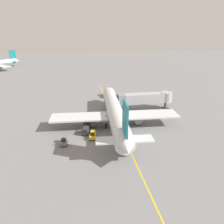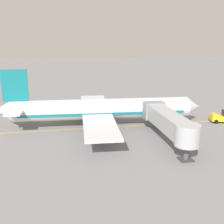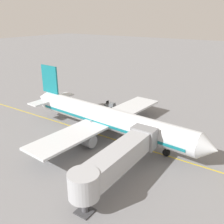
{
  "view_description": "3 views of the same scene",
  "coord_description": "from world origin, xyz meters",
  "px_view_note": "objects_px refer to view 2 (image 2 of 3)",
  "views": [
    {
      "loc": [
        -9.04,
        -45.3,
        21.2
      ],
      "look_at": [
        -1.0,
        2.3,
        2.35
      ],
      "focal_mm": 33.15,
      "sensor_mm": 36.0,
      "label": 1
    },
    {
      "loc": [
        47.59,
        -7.32,
        15.55
      ],
      "look_at": [
        -0.61,
        1.89,
        2.66
      ],
      "focal_mm": 44.47,
      "sensor_mm": 36.0,
      "label": 2
    },
    {
      "loc": [
        32.28,
        23.35,
        19.78
      ],
      "look_at": [
        -1.56,
        0.24,
        4.2
      ],
      "focal_mm": 40.74,
      "sensor_mm": 36.0,
      "label": 3
    }
  ],
  "objects_px": {
    "jet_bridge": "(169,122)",
    "baggage_tug_trailing": "(67,116)",
    "baggage_tug_lead": "(59,109)",
    "baggage_cart_front": "(91,112)",
    "ground_crew_wing_walker": "(108,111)",
    "baggage_cart_second_in_train": "(77,112)",
    "pushback_tractor": "(223,117)",
    "parked_airliner": "(101,110)"
  },
  "relations": [
    {
      "from": "baggage_cart_front",
      "to": "parked_airliner",
      "type": "bearing_deg",
      "value": 8.1
    },
    {
      "from": "parked_airliner",
      "to": "baggage_tug_lead",
      "type": "bearing_deg",
      "value": -147.49
    },
    {
      "from": "baggage_tug_lead",
      "to": "ground_crew_wing_walker",
      "type": "height_order",
      "value": "ground_crew_wing_walker"
    },
    {
      "from": "jet_bridge",
      "to": "baggage_cart_second_in_train",
      "type": "xyz_separation_m",
      "value": [
        -17.64,
        -12.78,
        -2.51
      ]
    },
    {
      "from": "pushback_tractor",
      "to": "baggage_tug_trailing",
      "type": "height_order",
      "value": "pushback_tractor"
    },
    {
      "from": "jet_bridge",
      "to": "parked_airliner",
      "type": "bearing_deg",
      "value": -139.3
    },
    {
      "from": "jet_bridge",
      "to": "baggage_tug_trailing",
      "type": "relative_size",
      "value": 5.93
    },
    {
      "from": "baggage_cart_second_in_train",
      "to": "parked_airliner",
      "type": "bearing_deg",
      "value": 27.96
    },
    {
      "from": "baggage_tug_trailing",
      "to": "baggage_cart_second_in_train",
      "type": "bearing_deg",
      "value": 123.84
    },
    {
      "from": "baggage_cart_second_in_train",
      "to": "jet_bridge",
      "type": "bearing_deg",
      "value": 35.92
    },
    {
      "from": "jet_bridge",
      "to": "pushback_tractor",
      "type": "relative_size",
      "value": 3.34
    },
    {
      "from": "jet_bridge",
      "to": "ground_crew_wing_walker",
      "type": "height_order",
      "value": "jet_bridge"
    },
    {
      "from": "baggage_cart_front",
      "to": "pushback_tractor",
      "type": "bearing_deg",
      "value": 70.55
    },
    {
      "from": "parked_airliner",
      "to": "baggage_cart_front",
      "type": "xyz_separation_m",
      "value": [
        -6.83,
        -0.97,
        -2.24
      ]
    },
    {
      "from": "pushback_tractor",
      "to": "jet_bridge",
      "type": "bearing_deg",
      "value": -59.84
    },
    {
      "from": "baggage_tug_trailing",
      "to": "baggage_cart_front",
      "type": "relative_size",
      "value": 0.9
    },
    {
      "from": "baggage_tug_trailing",
      "to": "baggage_cart_front",
      "type": "bearing_deg",
      "value": 101.14
    },
    {
      "from": "baggage_cart_front",
      "to": "baggage_tug_trailing",
      "type": "bearing_deg",
      "value": -78.86
    },
    {
      "from": "baggage_tug_lead",
      "to": "baggage_tug_trailing",
      "type": "bearing_deg",
      "value": 14.41
    },
    {
      "from": "baggage_tug_lead",
      "to": "baggage_cart_second_in_train",
      "type": "height_order",
      "value": "baggage_tug_lead"
    },
    {
      "from": "pushback_tractor",
      "to": "baggage_tug_trailing",
      "type": "relative_size",
      "value": 1.78
    },
    {
      "from": "baggage_tug_lead",
      "to": "baggage_cart_second_in_train",
      "type": "relative_size",
      "value": 0.85
    },
    {
      "from": "baggage_tug_lead",
      "to": "baggage_cart_second_in_train",
      "type": "bearing_deg",
      "value": 38.95
    },
    {
      "from": "baggage_cart_front",
      "to": "baggage_cart_second_in_train",
      "type": "bearing_deg",
      "value": -98.65
    },
    {
      "from": "parked_airliner",
      "to": "baggage_tug_lead",
      "type": "xyz_separation_m",
      "value": [
        -11.8,
        -7.52,
        -2.47
      ]
    },
    {
      "from": "ground_crew_wing_walker",
      "to": "baggage_tug_trailing",
      "type": "bearing_deg",
      "value": -81.71
    },
    {
      "from": "jet_bridge",
      "to": "ground_crew_wing_walker",
      "type": "relative_size",
      "value": 9.43
    },
    {
      "from": "baggage_cart_front",
      "to": "ground_crew_wing_walker",
      "type": "bearing_deg",
      "value": 94.18
    },
    {
      "from": "pushback_tractor",
      "to": "baggage_tug_lead",
      "type": "xyz_separation_m",
      "value": [
        -13.64,
        -31.11,
        -0.39
      ]
    },
    {
      "from": "parked_airliner",
      "to": "baggage_cart_front",
      "type": "relative_size",
      "value": 12.55
    },
    {
      "from": "baggage_cart_second_in_train",
      "to": "ground_crew_wing_walker",
      "type": "distance_m",
      "value": 6.42
    },
    {
      "from": "baggage_tug_trailing",
      "to": "pushback_tractor",
      "type": "bearing_deg",
      "value": 75.44
    },
    {
      "from": "baggage_cart_front",
      "to": "ground_crew_wing_walker",
      "type": "xyz_separation_m",
      "value": [
        -0.26,
        3.53,
        0.0
      ]
    },
    {
      "from": "baggage_cart_front",
      "to": "jet_bridge",
      "type": "bearing_deg",
      "value": 29.9
    },
    {
      "from": "baggage_tug_lead",
      "to": "baggage_tug_trailing",
      "type": "distance_m",
      "value": 6.15
    },
    {
      "from": "jet_bridge",
      "to": "pushback_tractor",
      "type": "height_order",
      "value": "jet_bridge"
    },
    {
      "from": "jet_bridge",
      "to": "baggage_tug_lead",
      "type": "xyz_separation_m",
      "value": [
        -22.17,
        -16.44,
        -2.74
      ]
    },
    {
      "from": "parked_airliner",
      "to": "baggage_cart_second_in_train",
      "type": "xyz_separation_m",
      "value": [
        -7.27,
        -3.86,
        -2.24
      ]
    },
    {
      "from": "baggage_tug_trailing",
      "to": "ground_crew_wing_walker",
      "type": "bearing_deg",
      "value": 98.29
    },
    {
      "from": "jet_bridge",
      "to": "pushback_tractor",
      "type": "bearing_deg",
      "value": 120.16
    },
    {
      "from": "parked_airliner",
      "to": "jet_bridge",
      "type": "height_order",
      "value": "parked_airliner"
    },
    {
      "from": "pushback_tractor",
      "to": "parked_airliner",
      "type": "bearing_deg",
      "value": -94.46
    }
  ]
}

